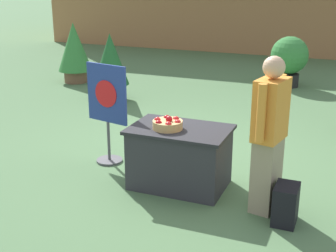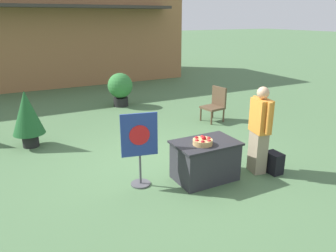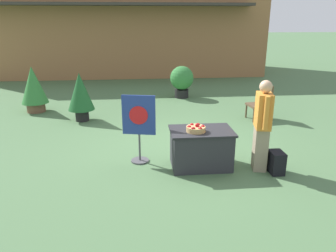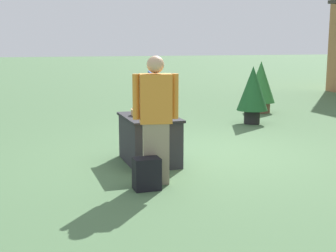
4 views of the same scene
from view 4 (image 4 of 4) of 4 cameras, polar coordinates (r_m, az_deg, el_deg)
ground_plane at (r=8.06m, az=3.53°, el=-3.39°), size 120.00×120.00×0.00m
display_table at (r=7.40m, az=-2.27°, el=-1.62°), size 1.19×0.79×0.75m
apple_basket at (r=7.42m, az=-3.16°, el=1.79°), size 0.36×0.36×0.16m
person_visitor at (r=6.22m, az=-1.51°, el=0.84°), size 0.34×0.60×1.71m
backpack at (r=6.08m, az=-2.61°, el=-5.84°), size 0.24×0.34×0.42m
poster_board at (r=8.54m, az=-2.22°, el=2.62°), size 0.65×0.36×1.37m
potted_plant_far_right at (r=11.10m, az=10.29°, el=4.28°), size 0.73×0.73×1.35m
potted_plant_far_left at (r=12.98m, az=11.23°, el=4.98°), size 0.79×0.79×1.40m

